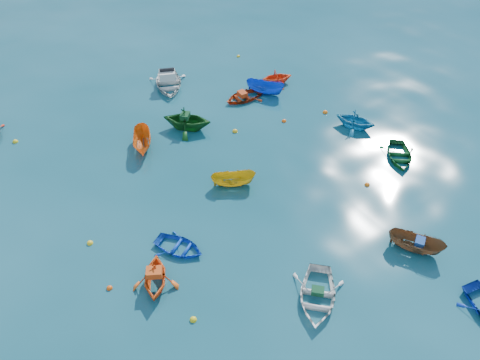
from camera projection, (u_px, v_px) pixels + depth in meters
ground at (293, 237)px, 25.08m from camera, size 160.00×160.00×0.00m
dinghy_blue_sw at (179, 249)px, 24.43m from camera, size 3.05×3.33×0.56m
dinghy_white_near at (316, 299)px, 22.18m from camera, size 4.32×4.30×0.74m
sampan_brown_mid at (413, 250)px, 24.42m from camera, size 2.39×3.02×1.11m
dinghy_orange_w at (156, 284)px, 22.80m from camera, size 3.33×3.46×1.40m
sampan_yellow_mid at (233, 185)px, 28.14m from camera, size 2.82×2.25×1.04m
dinghy_green_e at (399, 158)px, 30.04m from camera, size 3.69×3.80×0.64m
dinghy_cyan_se at (354, 127)px, 32.55m from camera, size 3.34×3.50×1.43m
sampan_orange_n at (144, 147)px, 30.87m from camera, size 2.39×3.28×1.19m
dinghy_green_n at (188, 129)px, 32.43m from camera, size 4.35×4.36×1.74m
dinghy_red_ne at (243, 99)px, 35.26m from camera, size 3.08×2.26×0.62m
sampan_blue_far at (265, 93)px, 35.87m from camera, size 2.66×3.11×1.16m
dinghy_orange_far at (276, 84)px, 36.94m from camera, size 3.04×2.82×1.32m
motorboat_white at (169, 86)px, 36.62m from camera, size 4.44×5.03×1.47m
tarp_green_a at (318, 291)px, 21.91m from camera, size 0.73×0.73×0.28m
tarp_blue_a at (420, 242)px, 23.90m from camera, size 0.75×0.70×0.29m
tarp_orange_a at (154, 272)px, 22.25m from camera, size 0.93×0.87×0.36m
tarp_green_b at (185, 116)px, 31.74m from camera, size 0.90×0.90×0.35m
tarp_orange_b at (242, 94)px, 34.89m from camera, size 0.56×0.72×0.34m
buoy_ye_a at (193, 320)px, 21.35m from camera, size 0.33×0.33×0.33m
buoy_or_b at (367, 185)px, 28.12m from camera, size 0.32×0.32×0.32m
buoy_ye_b at (90, 243)px, 24.73m from camera, size 0.33×0.33×0.33m
buoy_or_c at (110, 288)px, 22.62m from camera, size 0.29×0.29×0.29m
buoy_ye_c at (235, 132)px, 32.16m from camera, size 0.38×0.38×0.38m
buoy_or_d at (284, 121)px, 33.07m from camera, size 0.33×0.33×0.33m
buoy_ye_d at (15, 142)px, 31.28m from camera, size 0.37×0.37×0.37m
buoy_or_e at (325, 113)px, 33.89m from camera, size 0.37×0.37×0.37m
buoy_ye_e at (238, 57)px, 40.30m from camera, size 0.30×0.30×0.30m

